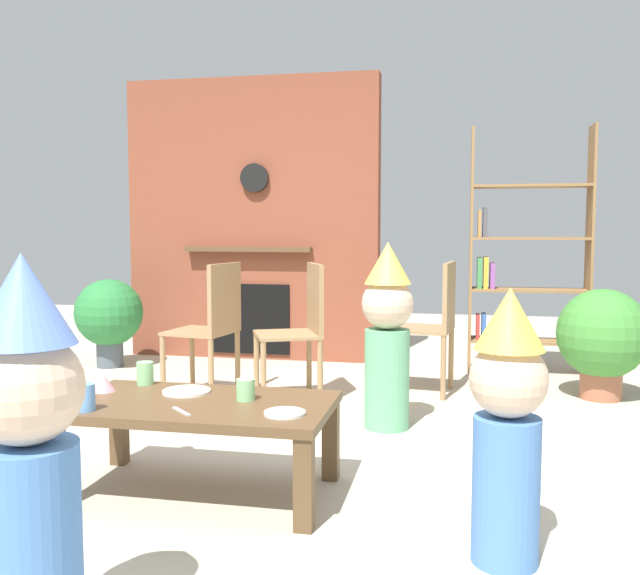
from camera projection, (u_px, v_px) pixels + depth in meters
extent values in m
plane|color=#BCB29E|center=(273.00, 462.00, 3.35)|extent=(12.00, 12.00, 0.00)
cube|color=brown|center=(252.00, 220.00, 5.96)|extent=(2.20, 0.18, 2.40)
cube|color=black|center=(250.00, 319.00, 5.93)|extent=(0.70, 0.02, 0.60)
cube|color=brown|center=(248.00, 249.00, 5.84)|extent=(1.10, 0.10, 0.04)
cylinder|color=black|center=(254.00, 178.00, 5.80)|extent=(0.24, 0.04, 0.24)
cube|color=olive|center=(471.00, 251.00, 5.42)|extent=(0.02, 0.28, 1.90)
cube|color=olive|center=(589.00, 252.00, 5.24)|extent=(0.02, 0.28, 1.90)
cube|color=olive|center=(527.00, 341.00, 5.39)|extent=(0.86, 0.28, 0.02)
cube|color=olive|center=(528.00, 290.00, 5.36)|extent=(0.86, 0.28, 0.02)
cube|color=olive|center=(530.00, 238.00, 5.32)|extent=(0.86, 0.28, 0.02)
cube|color=olive|center=(531.00, 186.00, 5.29)|extent=(0.86, 0.28, 0.02)
cube|color=#B23333|center=(478.00, 326.00, 5.46)|extent=(0.03, 0.20, 0.19)
cube|color=#3359A5|center=(484.00, 326.00, 5.45)|extent=(0.03, 0.20, 0.20)
cube|color=#3F8C4C|center=(479.00, 273.00, 5.42)|extent=(0.04, 0.20, 0.24)
cube|color=gold|center=(486.00, 272.00, 5.41)|extent=(0.04, 0.20, 0.24)
cube|color=#8C4C99|center=(492.00, 276.00, 5.40)|extent=(0.04, 0.20, 0.20)
cube|color=#D87F3F|center=(479.00, 224.00, 5.39)|extent=(0.02, 0.20, 0.21)
cube|color=#4C4C51|center=(485.00, 222.00, 5.38)|extent=(0.03, 0.20, 0.23)
cube|color=brown|center=(199.00, 406.00, 2.92)|extent=(1.12, 0.63, 0.04)
cube|color=brown|center=(54.00, 465.00, 2.78)|extent=(0.07, 0.07, 0.36)
cube|color=brown|center=(304.00, 484.00, 2.57)|extent=(0.07, 0.07, 0.36)
cube|color=brown|center=(119.00, 427.00, 3.31)|extent=(0.07, 0.07, 0.36)
cube|color=brown|center=(331.00, 440.00, 3.10)|extent=(0.07, 0.07, 0.36)
cylinder|color=#669EE0|center=(85.00, 397.00, 2.76)|extent=(0.08, 0.08, 0.11)
cylinder|color=#8CD18C|center=(246.00, 390.00, 2.93)|extent=(0.08, 0.08, 0.09)
cylinder|color=#8CD18C|center=(145.00, 373.00, 3.23)|extent=(0.08, 0.08, 0.11)
cylinder|color=white|center=(285.00, 413.00, 2.71)|extent=(0.16, 0.16, 0.01)
cylinder|color=white|center=(187.00, 391.00, 3.07)|extent=(0.21, 0.21, 0.01)
cone|color=pink|center=(104.00, 383.00, 3.09)|extent=(0.10, 0.10, 0.08)
cube|color=silver|center=(181.00, 411.00, 2.75)|extent=(0.12, 0.12, 0.01)
cylinder|color=#4C7FC6|center=(32.00, 551.00, 1.81)|extent=(0.26, 0.26, 0.57)
sphere|color=beige|center=(26.00, 388.00, 1.77)|extent=(0.30, 0.30, 0.30)
cone|color=#668CE5|center=(22.00, 299.00, 1.75)|extent=(0.27, 0.27, 0.24)
cylinder|color=#4C7FC6|center=(506.00, 490.00, 2.32)|extent=(0.22, 0.22, 0.50)
sphere|color=beige|center=(508.00, 379.00, 2.29)|extent=(0.26, 0.26, 0.26)
cone|color=#F2D14C|center=(510.00, 319.00, 2.27)|extent=(0.23, 0.23, 0.21)
cylinder|color=#66B27F|center=(387.00, 379.00, 3.89)|extent=(0.25, 0.25, 0.56)
sphere|color=beige|center=(388.00, 304.00, 3.85)|extent=(0.29, 0.29, 0.29)
cone|color=#F2D14C|center=(388.00, 263.00, 3.84)|extent=(0.26, 0.26, 0.23)
cube|color=#9E7A51|center=(201.00, 332.00, 4.60)|extent=(0.46, 0.46, 0.02)
cube|color=#9E7A51|center=(225.00, 298.00, 4.52)|extent=(0.10, 0.40, 0.45)
cylinder|color=#9E7A51|center=(192.00, 358.00, 4.85)|extent=(0.04, 0.04, 0.43)
cylinder|color=#9E7A51|center=(163.00, 368.00, 4.52)|extent=(0.04, 0.04, 0.43)
cylinder|color=#9E7A51|center=(238.00, 362.00, 4.72)|extent=(0.04, 0.04, 0.43)
cylinder|color=#9E7A51|center=(211.00, 372.00, 4.39)|extent=(0.04, 0.04, 0.43)
cube|color=#9E7A51|center=(287.00, 335.00, 4.47)|extent=(0.53, 0.53, 0.02)
cube|color=#9E7A51|center=(315.00, 298.00, 4.49)|extent=(0.19, 0.38, 0.45)
cylinder|color=#9E7A51|center=(256.00, 365.00, 4.63)|extent=(0.04, 0.04, 0.43)
cylinder|color=#9E7A51|center=(263.00, 376.00, 4.28)|extent=(0.04, 0.04, 0.43)
cylinder|color=#9E7A51|center=(309.00, 362.00, 4.71)|extent=(0.04, 0.04, 0.43)
cylinder|color=#9E7A51|center=(320.00, 373.00, 4.35)|extent=(0.04, 0.04, 0.43)
cube|color=#9E7A51|center=(421.00, 329.00, 4.73)|extent=(0.45, 0.45, 0.02)
cube|color=#9E7A51|center=(449.00, 296.00, 4.65)|extent=(0.08, 0.40, 0.45)
cylinder|color=#9E7A51|center=(401.00, 355.00, 4.97)|extent=(0.04, 0.04, 0.43)
cylinder|color=#9E7A51|center=(389.00, 365.00, 4.63)|extent=(0.04, 0.04, 0.43)
cylinder|color=#9E7A51|center=(451.00, 358.00, 4.86)|extent=(0.04, 0.04, 0.43)
cylinder|color=#9E7A51|center=(443.00, 368.00, 4.52)|extent=(0.04, 0.04, 0.43)
cylinder|color=#9E5B42|center=(601.00, 385.00, 4.58)|extent=(0.27, 0.27, 0.18)
sphere|color=#3E8635|center=(603.00, 334.00, 4.55)|extent=(0.59, 0.59, 0.59)
cylinder|color=#4C5660|center=(110.00, 354.00, 5.63)|extent=(0.21, 0.21, 0.21)
sphere|color=#2A783A|center=(109.00, 313.00, 5.60)|extent=(0.55, 0.55, 0.55)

